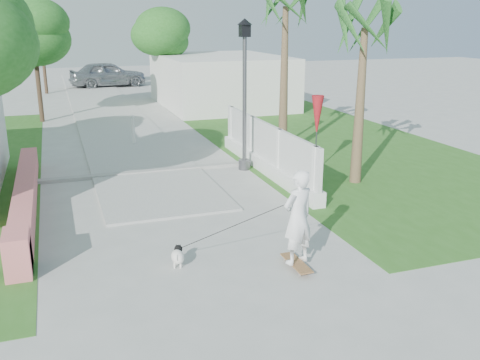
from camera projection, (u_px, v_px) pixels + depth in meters
name	position (u px, v px, depth m)	size (l,w,h in m)	color
ground	(200.00, 253.00, 10.50)	(90.00, 90.00, 0.00)	#B7B7B2
path_strip	(102.00, 105.00, 28.58)	(3.20, 36.00, 0.06)	#B7B7B2
curb	(147.00, 172.00, 15.91)	(6.50, 0.25, 0.10)	#999993
grass_right	(325.00, 142.00, 19.94)	(8.00, 20.00, 0.01)	#30651F
pink_wall	(25.00, 201.00, 12.58)	(0.45, 8.20, 0.80)	#E07472
lattice_fence	(266.00, 154.00, 15.94)	(0.35, 7.00, 1.50)	white
building_right	(220.00, 81.00, 28.29)	(6.00, 8.00, 2.60)	silver
street_lamp	(245.00, 90.00, 15.69)	(0.44, 0.44, 4.44)	#59595E
bollard	(133.00, 129.00, 19.44)	(0.14, 0.14, 1.09)	white
patio_umbrella	(317.00, 117.00, 15.60)	(0.36, 0.36, 2.30)	#59595E
tree_path_left	(34.00, 34.00, 22.91)	(3.40, 3.40, 5.23)	#4C3826
tree_path_right	(159.00, 37.00, 28.57)	(3.00, 3.00, 4.79)	#4C3826
tree_path_far	(41.00, 30.00, 32.01)	(3.20, 3.20, 5.17)	#4C3826
palm_far	(285.00, 17.00, 16.54)	(1.80, 1.80, 5.30)	brown
palm_near	(364.00, 37.00, 13.96)	(1.80, 1.80, 4.70)	brown
skateboarder	(244.00, 226.00, 9.73)	(2.42, 1.46, 1.88)	#98693C
dog	(178.00, 256.00, 9.93)	(0.34, 0.51, 0.36)	white
parked_car	(108.00, 74.00, 36.16)	(2.01, 5.01, 1.71)	#9EA1A5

